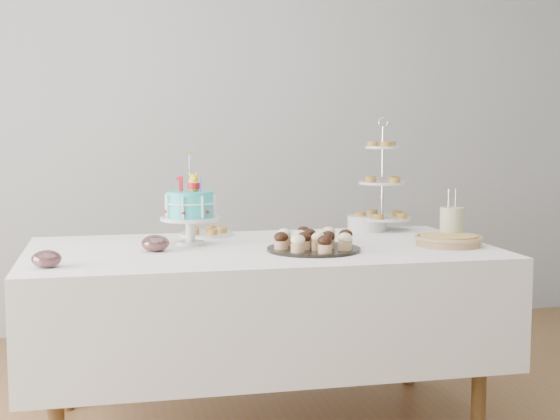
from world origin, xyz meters
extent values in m
cube|color=#A3A6A8|center=(0.00, 2.00, 1.35)|extent=(5.00, 0.04, 2.70)
cube|color=white|center=(0.00, 0.30, 0.55)|extent=(1.92, 1.02, 0.45)
cylinder|color=brown|center=(-0.82, -0.07, 0.34)|extent=(0.06, 0.06, 0.67)
cylinder|color=brown|center=(0.82, -0.07, 0.34)|extent=(0.06, 0.06, 0.67)
cylinder|color=brown|center=(-0.82, 0.67, 0.34)|extent=(0.06, 0.06, 0.67)
cylinder|color=brown|center=(0.82, 0.67, 0.34)|extent=(0.06, 0.06, 0.67)
cylinder|color=#2DC5C3|center=(-0.28, 0.43, 0.94)|extent=(0.20, 0.20, 0.11)
torus|color=white|center=(-0.28, 0.43, 0.95)|extent=(0.21, 0.21, 0.01)
cube|color=#B4131A|center=(-0.32, 0.43, 1.03)|extent=(0.02, 0.02, 0.06)
cylinder|color=blue|center=(-0.24, 0.38, 1.03)|extent=(0.01, 0.01, 0.06)
cylinder|color=silver|center=(-0.28, 0.46, 1.08)|extent=(0.00, 0.00, 0.15)
cylinder|color=yellow|center=(-0.28, 0.46, 1.16)|extent=(0.04, 0.04, 0.01)
cylinder|color=black|center=(0.19, 0.15, 0.78)|extent=(0.38, 0.38, 0.01)
ellipsoid|color=black|center=(0.12, 0.15, 0.83)|extent=(0.06, 0.06, 0.04)
ellipsoid|color=#FFF3C5|center=(0.26, 0.15, 0.83)|extent=(0.06, 0.06, 0.04)
cylinder|color=tan|center=(0.78, 0.16, 0.79)|extent=(0.27, 0.27, 0.03)
cylinder|color=tan|center=(0.78, 0.16, 0.81)|extent=(0.24, 0.24, 0.02)
torus|color=tan|center=(0.78, 0.16, 0.80)|extent=(0.29, 0.29, 0.02)
cylinder|color=silver|center=(0.68, 0.70, 1.02)|extent=(0.01, 0.01, 0.50)
cylinder|color=silver|center=(0.68, 0.70, 0.83)|extent=(0.28, 0.28, 0.01)
cylinder|color=silver|center=(0.68, 0.70, 1.00)|extent=(0.23, 0.23, 0.01)
cylinder|color=silver|center=(0.68, 0.70, 1.17)|extent=(0.17, 0.17, 0.01)
torus|color=silver|center=(0.68, 0.70, 1.29)|extent=(0.05, 0.01, 0.05)
cylinder|color=silver|center=(0.60, 0.70, 0.81)|extent=(0.19, 0.19, 0.07)
cylinder|color=silver|center=(-0.18, 0.70, 0.78)|extent=(0.25, 0.25, 0.01)
ellipsoid|color=silver|center=(-0.84, -0.01, 0.80)|extent=(0.11, 0.11, 0.06)
cylinder|color=#63080B|center=(-0.84, -0.01, 0.80)|extent=(0.07, 0.07, 0.03)
ellipsoid|color=silver|center=(-0.44, 0.28, 0.80)|extent=(0.11, 0.11, 0.07)
cylinder|color=#63080B|center=(-0.44, 0.28, 0.80)|extent=(0.08, 0.08, 0.03)
cylinder|color=silver|center=(0.84, 0.26, 0.85)|extent=(0.10, 0.10, 0.15)
cylinder|color=silver|center=(0.89, 0.27, 0.86)|extent=(0.01, 0.01, 0.08)
camera|label=1|loc=(-0.63, -2.86, 1.26)|focal=50.00mm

